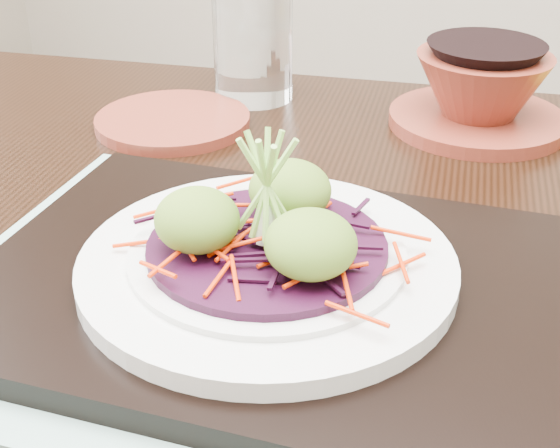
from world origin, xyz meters
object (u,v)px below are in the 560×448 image
at_px(water_glass, 253,43).
at_px(serving_tray, 268,285).
at_px(white_plate, 267,263).
at_px(dining_table, 311,350).
at_px(terracotta_bowl_set, 480,95).
at_px(terracotta_side_plate, 173,121).

bearing_deg(water_glass, serving_tray, -64.14).
bearing_deg(white_plate, water_glass, 115.86).
bearing_deg(water_glass, dining_table, -57.63).
distance_m(serving_tray, terracotta_bowl_set, 0.35).
relative_size(terracotta_side_plate, water_glass, 1.28).
xyz_separation_m(serving_tray, white_plate, (-0.00, 0.00, 0.02)).
xyz_separation_m(dining_table, white_plate, (-0.00, -0.07, 0.12)).
bearing_deg(white_plate, serving_tray, -80.54).
bearing_deg(terracotta_side_plate, serving_tray, -49.08).
relative_size(serving_tray, water_glass, 3.13).
bearing_deg(terracotta_side_plate, water_glass, 69.61).
distance_m(serving_tray, white_plate, 0.02).
bearing_deg(white_plate, terracotta_side_plate, 130.92).
xyz_separation_m(white_plate, water_glass, (-0.16, 0.33, 0.03)).
distance_m(dining_table, terracotta_bowl_set, 0.30).
height_order(dining_table, terracotta_bowl_set, terracotta_bowl_set).
bearing_deg(terracotta_bowl_set, serving_tray, -101.26).
height_order(dining_table, water_glass, water_glass).
height_order(serving_tray, water_glass, water_glass).
relative_size(white_plate, terracotta_bowl_set, 1.17).
bearing_deg(terracotta_side_plate, dining_table, -37.89).
distance_m(serving_tray, water_glass, 0.37).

